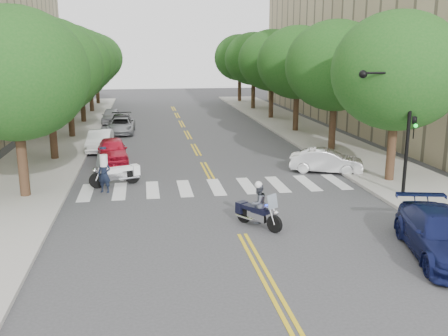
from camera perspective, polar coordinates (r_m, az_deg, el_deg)
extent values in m
plane|color=#38383A|center=(18.38, 2.08, -7.58)|extent=(140.00, 140.00, 0.00)
cube|color=#9E9991|center=(39.83, -17.93, 3.36)|extent=(5.00, 60.00, 0.15)
cube|color=#9E9991|center=(41.42, 9.07, 4.21)|extent=(5.00, 60.00, 0.15)
cylinder|color=#382316|center=(23.96, -22.03, 0.57)|extent=(0.44, 0.44, 3.32)
ellipsoid|color=#194F16|center=(23.47, -22.87, 9.90)|extent=(6.40, 6.40, 5.76)
cylinder|color=#382316|center=(31.68, -18.96, 3.75)|extent=(0.44, 0.44, 3.32)
ellipsoid|color=#194F16|center=(31.31, -19.51, 10.80)|extent=(6.40, 6.40, 5.76)
cylinder|color=#382316|center=(39.50, -17.09, 5.68)|extent=(0.44, 0.44, 3.32)
ellipsoid|color=#194F16|center=(39.21, -17.48, 11.33)|extent=(6.40, 6.40, 5.76)
cylinder|color=#382316|center=(47.39, -15.83, 6.96)|extent=(0.44, 0.44, 3.32)
ellipsoid|color=#194F16|center=(47.14, -16.14, 11.67)|extent=(6.40, 6.40, 5.76)
cylinder|color=#382316|center=(55.31, -14.93, 7.87)|extent=(0.44, 0.44, 3.32)
ellipsoid|color=#194F16|center=(55.10, -15.18, 11.91)|extent=(6.40, 6.40, 5.76)
cylinder|color=#382316|center=(63.25, -14.25, 8.55)|extent=(0.44, 0.44, 3.32)
ellipsoid|color=#194F16|center=(63.06, -14.46, 12.08)|extent=(6.40, 6.40, 5.76)
cylinder|color=#382316|center=(26.34, 18.57, 1.95)|extent=(0.44, 0.44, 3.32)
ellipsoid|color=#194F16|center=(25.90, 19.22, 10.43)|extent=(6.40, 6.40, 5.76)
cylinder|color=#382316|center=(33.51, 12.28, 4.67)|extent=(0.44, 0.44, 3.32)
ellipsoid|color=#194F16|center=(33.16, 12.62, 11.34)|extent=(6.40, 6.40, 5.76)
cylinder|color=#382316|center=(40.99, 8.22, 6.39)|extent=(0.44, 0.44, 3.32)
ellipsoid|color=#194F16|center=(40.71, 8.40, 11.85)|extent=(6.40, 6.40, 5.76)
cylinder|color=#382316|center=(48.64, 5.40, 7.56)|extent=(0.44, 0.44, 3.32)
ellipsoid|color=#194F16|center=(48.40, 5.51, 12.16)|extent=(6.40, 6.40, 5.76)
cylinder|color=#382316|center=(56.38, 3.35, 8.39)|extent=(0.44, 0.44, 3.32)
ellipsoid|color=#194F16|center=(56.17, 3.40, 12.36)|extent=(6.40, 6.40, 5.76)
cylinder|color=#382316|center=(64.19, 1.79, 9.02)|extent=(0.44, 0.44, 3.32)
ellipsoid|color=#194F16|center=(64.00, 1.81, 12.50)|extent=(6.40, 6.40, 5.76)
cylinder|color=black|center=(23.67, 20.30, 3.88)|extent=(0.16, 0.16, 6.00)
cylinder|color=black|center=(22.85, 18.17, 10.30)|extent=(2.40, 0.10, 0.10)
sphere|color=black|center=(22.37, 15.61, 10.29)|extent=(0.36, 0.36, 0.36)
imported|color=black|center=(23.77, 20.86, 4.35)|extent=(0.16, 0.20, 1.00)
sphere|color=#0CCC26|center=(23.63, 21.06, 4.53)|extent=(0.18, 0.18, 0.18)
cylinder|color=black|center=(18.53, 5.79, -6.39)|extent=(0.48, 0.62, 0.66)
cylinder|color=black|center=(19.51, 2.33, -5.29)|extent=(0.52, 0.64, 0.66)
cube|color=silver|center=(19.00, 3.91, -5.49)|extent=(0.75, 0.90, 0.31)
cube|color=black|center=(18.87, 4.14, -4.86)|extent=(0.67, 0.76, 0.21)
cube|color=black|center=(19.20, 2.96, -4.45)|extent=(0.62, 0.66, 0.16)
cube|color=black|center=(19.53, 2.03, -4.49)|extent=(0.52, 0.48, 0.44)
cube|color=#8C99A5|center=(18.34, 5.56, -3.84)|extent=(0.48, 0.40, 0.53)
cube|color=red|center=(18.58, 5.40, -4.17)|extent=(0.13, 0.13, 0.08)
cube|color=#0C26E5|center=(18.41, 4.92, -4.33)|extent=(0.13, 0.13, 0.08)
imported|color=#474C56|center=(18.85, 3.93, -4.05)|extent=(0.94, 0.90, 1.53)
sphere|color=silver|center=(18.65, 3.97, -1.95)|extent=(0.29, 0.29, 0.29)
cylinder|color=black|center=(24.95, -14.30, -1.40)|extent=(0.77, 0.43, 0.77)
cylinder|color=black|center=(25.50, -10.44, -0.88)|extent=(0.79, 0.47, 0.77)
cube|color=silver|center=(25.20, -12.24, -0.85)|extent=(1.08, 0.71, 0.36)
cube|color=white|center=(25.10, -12.52, -0.26)|extent=(0.88, 0.67, 0.25)
cube|color=white|center=(25.29, -11.19, -0.04)|extent=(0.74, 0.65, 0.18)
cube|color=white|center=(25.49, -10.11, -0.20)|extent=(0.50, 0.59, 0.51)
cube|color=#8C99A5|center=(24.77, -14.11, 0.81)|extent=(0.37, 0.59, 0.62)
cube|color=red|center=(24.74, -13.57, 0.35)|extent=(0.15, 0.15, 0.09)
cube|color=#0C26E5|center=(24.99, -13.76, 0.47)|extent=(0.15, 0.15, 0.09)
imported|color=black|center=(24.03, -13.51, -0.71)|extent=(0.75, 0.63, 1.74)
imported|color=white|center=(27.79, 11.61, 0.80)|extent=(4.14, 2.78, 1.29)
imported|color=#101746|center=(17.72, 23.66, -7.00)|extent=(3.22, 5.49, 1.49)
imported|color=red|center=(30.45, -12.63, 2.00)|extent=(2.08, 4.38, 1.45)
imported|color=white|center=(34.07, -13.98, 3.05)|extent=(1.61, 4.21, 1.37)
imported|color=gray|center=(40.80, -11.69, 4.75)|extent=(2.23, 4.59, 1.26)
imported|color=black|center=(41.78, -11.64, 5.04)|extent=(2.03, 4.81, 1.39)
imported|color=#9FA0A5|center=(46.79, -12.77, 5.83)|extent=(1.67, 3.98, 1.35)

